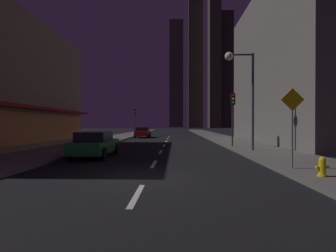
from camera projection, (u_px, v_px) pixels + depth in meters
ground_plane at (169, 136)px, 40.59m from camera, size 78.00×136.00×0.10m
sidewalk_right at (213, 135)px, 40.37m from camera, size 4.00×76.00×0.15m
sidewalk_left at (126, 135)px, 40.80m from camera, size 4.00×76.00×0.15m
lane_marking_center at (164, 145)px, 22.20m from camera, size 0.16×33.40×0.01m
building_apartment_right at (316, 66)px, 24.09m from camera, size 11.00×20.00×14.97m
skyscraper_distant_tall at (176, 75)px, 161.59m from camera, size 8.72×8.88×67.87m
skyscraper_distant_mid at (195, 62)px, 133.78m from camera, size 7.60×5.37×69.94m
skyscraper_distant_short at (214, 60)px, 125.83m from camera, size 5.61×8.73×68.54m
skyscraper_distant_slender at (225, 70)px, 127.77m from camera, size 7.34×6.28×58.73m
car_parked_near at (95, 144)px, 14.35m from camera, size 1.98×4.24×1.45m
car_parked_far at (143, 132)px, 35.06m from camera, size 1.98×4.24×1.45m
fire_hydrant_yellow_near at (322, 167)px, 8.32m from camera, size 0.42×0.30×0.65m
fire_hydrant_far_left at (110, 138)px, 26.42m from camera, size 0.42×0.30×0.65m
traffic_light_near_right at (233, 108)px, 19.60m from camera, size 0.32×0.48×4.20m
traffic_light_far_left at (135, 116)px, 39.85m from camera, size 0.32×0.48×4.20m
street_lamp_right at (241, 77)px, 16.78m from camera, size 1.96×0.56×6.58m
pedestrian_crossing_sign at (292, 121)px, 9.82m from camera, size 0.91×0.08×3.15m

